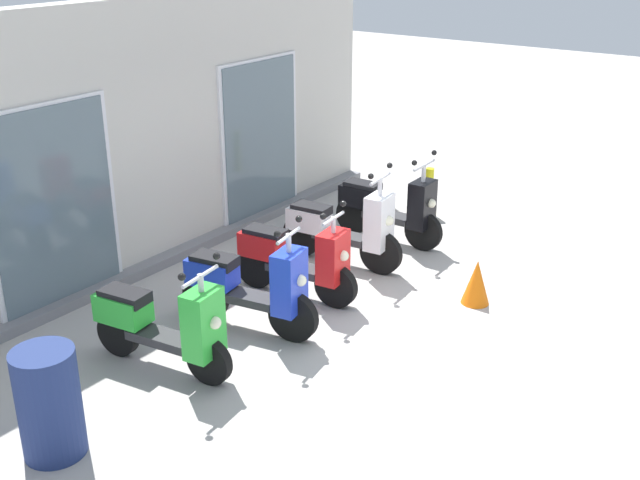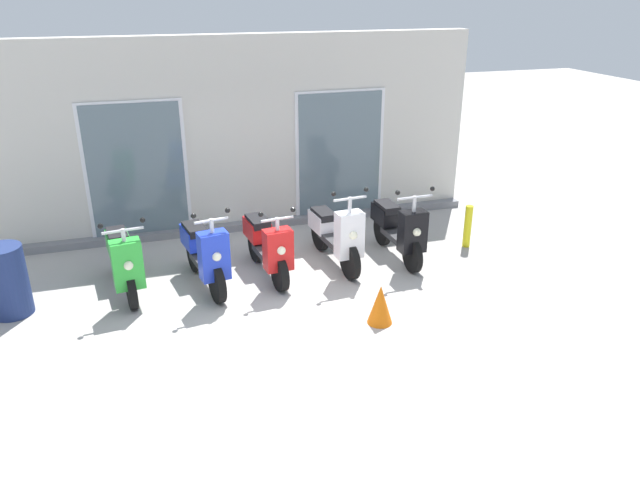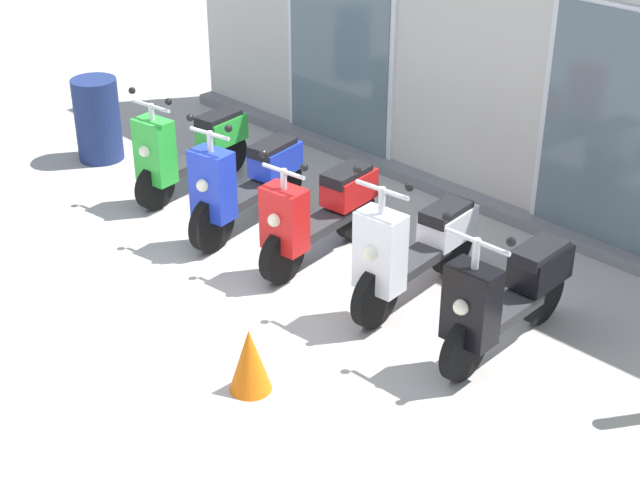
{
  "view_description": "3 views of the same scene",
  "coord_description": "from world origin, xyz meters",
  "px_view_note": "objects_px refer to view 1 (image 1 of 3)",
  "views": [
    {
      "loc": [
        -6.43,
        -3.87,
        4.01
      ],
      "look_at": [
        0.29,
        0.94,
        0.62
      ],
      "focal_mm": 43.65,
      "sensor_mm": 36.0,
      "label": 1
    },
    {
      "loc": [
        -1.67,
        -6.8,
        3.93
      ],
      "look_at": [
        0.63,
        0.65,
        0.63
      ],
      "focal_mm": 33.82,
      "sensor_mm": 36.0,
      "label": 2
    },
    {
      "loc": [
        5.42,
        -4.34,
        4.32
      ],
      "look_at": [
        0.56,
        0.45,
        0.65
      ],
      "focal_mm": 53.39,
      "sensor_mm": 36.0,
      "label": 3
    }
  ],
  "objects_px": {
    "curb_bollard": "(429,191)",
    "scooter_green": "(163,324)",
    "scooter_black": "(390,206)",
    "trash_bin": "(49,403)",
    "traffic_cone": "(476,282)",
    "scooter_blue": "(251,286)",
    "scooter_white": "(344,228)",
    "scooter_red": "(296,259)"
  },
  "relations": [
    {
      "from": "scooter_blue",
      "to": "scooter_white",
      "type": "height_order",
      "value": "scooter_white"
    },
    {
      "from": "traffic_cone",
      "to": "curb_bollard",
      "type": "bearing_deg",
      "value": 38.8
    },
    {
      "from": "scooter_blue",
      "to": "scooter_white",
      "type": "distance_m",
      "value": 1.98
    },
    {
      "from": "scooter_black",
      "to": "curb_bollard",
      "type": "relative_size",
      "value": 2.28
    },
    {
      "from": "scooter_green",
      "to": "scooter_blue",
      "type": "height_order",
      "value": "scooter_blue"
    },
    {
      "from": "scooter_red",
      "to": "scooter_blue",
      "type": "bearing_deg",
      "value": -174.16
    },
    {
      "from": "scooter_black",
      "to": "trash_bin",
      "type": "distance_m",
      "value": 5.46
    },
    {
      "from": "scooter_white",
      "to": "scooter_black",
      "type": "bearing_deg",
      "value": -4.48
    },
    {
      "from": "scooter_blue",
      "to": "trash_bin",
      "type": "relative_size",
      "value": 1.71
    },
    {
      "from": "scooter_blue",
      "to": "trash_bin",
      "type": "bearing_deg",
      "value": -179.36
    },
    {
      "from": "scooter_white",
      "to": "scooter_black",
      "type": "xyz_separation_m",
      "value": [
        0.99,
        -0.08,
        0.01
      ]
    },
    {
      "from": "scooter_blue",
      "to": "curb_bollard",
      "type": "distance_m",
      "value": 4.23
    },
    {
      "from": "scooter_green",
      "to": "scooter_black",
      "type": "xyz_separation_m",
      "value": [
        4.03,
        -0.07,
        0.02
      ]
    },
    {
      "from": "scooter_blue",
      "to": "trash_bin",
      "type": "distance_m",
      "value": 2.5
    },
    {
      "from": "scooter_green",
      "to": "traffic_cone",
      "type": "distance_m",
      "value": 3.54
    },
    {
      "from": "scooter_white",
      "to": "curb_bollard",
      "type": "relative_size",
      "value": 2.38
    },
    {
      "from": "traffic_cone",
      "to": "curb_bollard",
      "type": "xyz_separation_m",
      "value": [
        2.27,
        1.82,
        0.09
      ]
    },
    {
      "from": "traffic_cone",
      "to": "curb_bollard",
      "type": "distance_m",
      "value": 2.91
    },
    {
      "from": "curb_bollard",
      "to": "scooter_white",
      "type": "bearing_deg",
      "value": -179.71
    },
    {
      "from": "scooter_green",
      "to": "scooter_blue",
      "type": "relative_size",
      "value": 0.98
    },
    {
      "from": "scooter_red",
      "to": "scooter_black",
      "type": "relative_size",
      "value": 0.98
    },
    {
      "from": "scooter_blue",
      "to": "traffic_cone",
      "type": "xyz_separation_m",
      "value": [
        1.96,
        -1.65,
        -0.25
      ]
    },
    {
      "from": "scooter_black",
      "to": "traffic_cone",
      "type": "distance_m",
      "value": 2.02
    },
    {
      "from": "scooter_green",
      "to": "scooter_black",
      "type": "bearing_deg",
      "value": -1.05
    },
    {
      "from": "scooter_black",
      "to": "scooter_blue",
      "type": "bearing_deg",
      "value": -178.3
    },
    {
      "from": "traffic_cone",
      "to": "scooter_blue",
      "type": "bearing_deg",
      "value": 139.89
    },
    {
      "from": "scooter_blue",
      "to": "trash_bin",
      "type": "xyz_separation_m",
      "value": [
        -2.5,
        -0.03,
        -0.04
      ]
    },
    {
      "from": "scooter_black",
      "to": "scooter_red",
      "type": "bearing_deg",
      "value": 179.87
    },
    {
      "from": "scooter_blue",
      "to": "traffic_cone",
      "type": "height_order",
      "value": "scooter_blue"
    },
    {
      "from": "traffic_cone",
      "to": "trash_bin",
      "type": "bearing_deg",
      "value": 160.02
    },
    {
      "from": "scooter_blue",
      "to": "scooter_black",
      "type": "xyz_separation_m",
      "value": [
        2.96,
        0.09,
        -0.0
      ]
    },
    {
      "from": "curb_bollard",
      "to": "scooter_green",
      "type": "bearing_deg",
      "value": -179.84
    },
    {
      "from": "scooter_black",
      "to": "trash_bin",
      "type": "xyz_separation_m",
      "value": [
        -5.46,
        -0.12,
        -0.04
      ]
    },
    {
      "from": "scooter_blue",
      "to": "traffic_cone",
      "type": "relative_size",
      "value": 3.08
    },
    {
      "from": "scooter_red",
      "to": "trash_bin",
      "type": "relative_size",
      "value": 1.66
    },
    {
      "from": "scooter_green",
      "to": "trash_bin",
      "type": "relative_size",
      "value": 1.67
    },
    {
      "from": "scooter_green",
      "to": "scooter_blue",
      "type": "xyz_separation_m",
      "value": [
        1.08,
        -0.16,
        0.02
      ]
    },
    {
      "from": "scooter_white",
      "to": "scooter_red",
      "type": "bearing_deg",
      "value": -176.1
    },
    {
      "from": "scooter_blue",
      "to": "scooter_white",
      "type": "relative_size",
      "value": 0.96
    },
    {
      "from": "scooter_black",
      "to": "curb_bollard",
      "type": "distance_m",
      "value": 1.28
    },
    {
      "from": "trash_bin",
      "to": "curb_bollard",
      "type": "height_order",
      "value": "trash_bin"
    },
    {
      "from": "scooter_white",
      "to": "trash_bin",
      "type": "bearing_deg",
      "value": -177.52
    }
  ]
}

